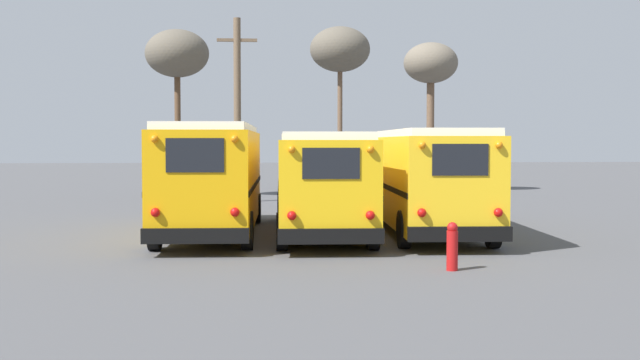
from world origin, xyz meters
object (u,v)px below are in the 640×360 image
(school_bus_1, at_px, (320,179))
(fire_hydrant, at_px, (452,246))
(school_bus_2, at_px, (423,176))
(bare_tree_0, at_px, (177,55))
(utility_pole, at_px, (237,108))
(bare_tree_1, at_px, (340,51))
(bare_tree_2, at_px, (431,67))
(school_bus_0, at_px, (213,175))

(school_bus_1, bearing_deg, fire_hydrant, -72.34)
(school_bus_2, height_order, bare_tree_0, bare_tree_0)
(utility_pole, xyz_separation_m, bare_tree_0, (-2.94, 2.91, 2.63))
(bare_tree_0, relative_size, fire_hydrant, 7.85)
(school_bus_2, xyz_separation_m, bare_tree_1, (-0.87, 16.06, 5.59))
(fire_hydrant, bearing_deg, school_bus_1, 107.66)
(school_bus_2, relative_size, bare_tree_1, 1.27)
(bare_tree_2, relative_size, fire_hydrant, 7.78)
(bare_tree_0, bearing_deg, bare_tree_2, 14.65)
(school_bus_1, bearing_deg, school_bus_0, -178.85)
(bare_tree_1, bearing_deg, utility_pole, -142.47)
(school_bus_0, bearing_deg, fire_hydrant, -52.26)
(bare_tree_2, bearing_deg, school_bus_2, -103.02)
(utility_pole, height_order, bare_tree_0, utility_pole)
(school_bus_1, relative_size, bare_tree_2, 1.28)
(school_bus_0, distance_m, bare_tree_0, 16.57)
(bare_tree_1, xyz_separation_m, fire_hydrant, (-0.05, -23.50, -6.75))
(school_bus_2, bearing_deg, bare_tree_2, 76.98)
(school_bus_0, height_order, bare_tree_1, bare_tree_1)
(school_bus_0, xyz_separation_m, bare_tree_1, (5.47, 16.51, 5.52))
(school_bus_1, height_order, bare_tree_1, bare_tree_1)
(school_bus_0, bearing_deg, utility_pole, 88.06)
(school_bus_2, distance_m, bare_tree_2, 19.69)
(school_bus_2, distance_m, bare_tree_1, 17.03)
(utility_pole, height_order, fire_hydrant, utility_pole)
(school_bus_1, xyz_separation_m, bare_tree_0, (-5.68, 15.49, 5.25))
(bare_tree_1, xyz_separation_m, bare_tree_2, (5.15, 2.47, -0.52))
(school_bus_1, height_order, fire_hydrant, school_bus_1)
(school_bus_2, bearing_deg, fire_hydrant, -97.05)
(school_bus_2, bearing_deg, bare_tree_1, 93.09)
(school_bus_0, distance_m, bare_tree_1, 18.25)
(school_bus_0, bearing_deg, bare_tree_0, 99.18)
(school_bus_2, distance_m, bare_tree_0, 18.26)
(school_bus_0, xyz_separation_m, utility_pole, (0.43, 12.64, 2.50))
(school_bus_1, distance_m, bare_tree_1, 17.54)
(school_bus_0, bearing_deg, bare_tree_1, 71.68)
(utility_pole, bearing_deg, fire_hydrant, -75.75)
(school_bus_0, height_order, bare_tree_2, bare_tree_2)
(bare_tree_0, relative_size, bare_tree_1, 0.96)
(bare_tree_1, height_order, fire_hydrant, bare_tree_1)
(utility_pole, bearing_deg, bare_tree_2, 31.90)
(bare_tree_2, bearing_deg, school_bus_1, -111.50)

